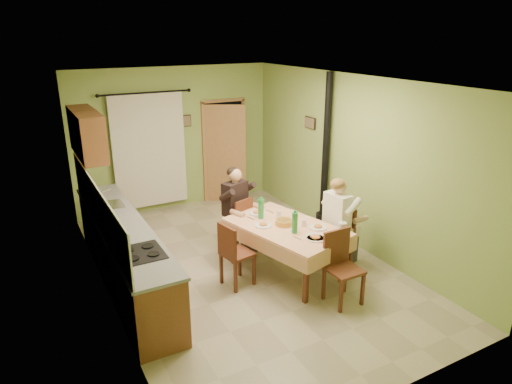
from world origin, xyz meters
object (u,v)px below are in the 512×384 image
man_far (236,200)px  stove_flue (325,175)px  man_right (339,212)px  chair_near (343,282)px  dining_table (286,249)px  chair_far (238,234)px  chair_right (337,248)px  chair_left (237,266)px

man_far → stove_flue: 1.76m
man_right → man_far: bearing=36.3°
chair_near → man_right: (0.55, 0.83, 0.59)m
dining_table → man_right: size_ratio=1.41×
dining_table → chair_near: 1.05m
chair_far → chair_right: bearing=-65.4°
chair_right → chair_left: (-1.60, 0.23, 0.00)m
stove_flue → chair_left: bearing=-156.0°
chair_near → man_far: bearing=-75.1°
chair_right → chair_left: 1.62m
chair_left → stove_flue: (2.23, 0.99, 0.74)m
chair_left → chair_far: bearing=141.6°
chair_left → man_right: 1.71m
dining_table → man_far: (-0.31, 1.00, 0.50)m
chair_left → stove_flue: bearing=102.6°
chair_near → chair_right: chair_near is taller
dining_table → chair_left: 0.80m
chair_near → chair_right: bearing=-124.5°
chair_near → man_far: (-0.56, 2.02, 0.59)m
chair_far → chair_near: chair_near is taller
dining_table → chair_right: chair_right is taller
chair_right → chair_left: size_ratio=0.99×
chair_right → stove_flue: size_ratio=0.34×
man_right → stove_flue: size_ratio=0.50×
dining_table → chair_far: 1.04m
chair_left → man_right: man_right is taller
chair_near → dining_table: bearing=-77.0°
dining_table → chair_far: (-0.31, 0.99, -0.09)m
chair_far → chair_left: 1.06m
chair_near → stove_flue: size_ratio=0.35×
man_far → man_right: bearing=-65.9°
chair_far → man_right: (1.11, -1.18, 0.59)m
chair_near → man_right: man_right is taller
man_far → stove_flue: (1.75, 0.03, 0.15)m
chair_right → stove_flue: stove_flue is taller
dining_table → chair_right: 0.84m
chair_far → chair_left: size_ratio=0.98×
chair_right → chair_near: bearing=139.2°
dining_table → chair_right: bearing=-27.0°
chair_near → chair_far: bearing=-75.1°
dining_table → chair_near: size_ratio=1.99×
chair_far → chair_near: size_ratio=0.95×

